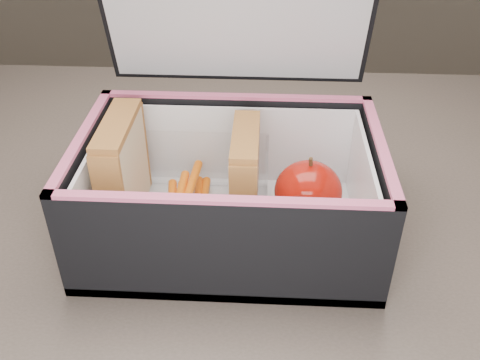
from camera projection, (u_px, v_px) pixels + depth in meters
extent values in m
cube|color=brown|center=(300.00, 220.00, 0.64)|extent=(1.20, 0.80, 0.03)
cube|color=#382D26|center=(29.00, 243.00, 1.16)|extent=(0.05, 0.05, 0.72)
cube|color=black|center=(237.00, 7.00, 0.58)|extent=(0.30, 0.06, 0.19)
cube|color=tan|center=(115.00, 172.00, 0.56)|extent=(0.01, 0.10, 0.11)
cube|color=#CF5D66|center=(124.00, 176.00, 0.57)|extent=(0.01, 0.10, 0.10)
cube|color=tan|center=(132.00, 172.00, 0.56)|extent=(0.01, 0.10, 0.11)
cube|color=#945A2A|center=(116.00, 125.00, 0.53)|extent=(0.03, 0.10, 0.01)
cube|color=tan|center=(237.00, 179.00, 0.56)|extent=(0.01, 0.09, 0.10)
cube|color=#CF5D66|center=(245.00, 182.00, 0.56)|extent=(0.01, 0.09, 0.09)
cube|color=tan|center=(253.00, 180.00, 0.56)|extent=(0.01, 0.09, 0.10)
cube|color=#945A2A|center=(245.00, 136.00, 0.53)|extent=(0.03, 0.10, 0.01)
cylinder|color=#D6480B|center=(198.00, 199.00, 0.60)|extent=(0.02, 0.08, 0.01)
cylinder|color=#D6480B|center=(179.00, 204.00, 0.58)|extent=(0.01, 0.08, 0.01)
cylinder|color=#D6480B|center=(192.00, 183.00, 0.59)|extent=(0.02, 0.08, 0.01)
cylinder|color=#D6480B|center=(203.00, 200.00, 0.60)|extent=(0.01, 0.08, 0.01)
cylinder|color=#D6480B|center=(172.00, 203.00, 0.58)|extent=(0.02, 0.08, 0.01)
cylinder|color=#D6480B|center=(180.00, 194.00, 0.57)|extent=(0.01, 0.08, 0.01)
cube|color=white|center=(304.00, 216.00, 0.59)|extent=(0.09, 0.09, 0.01)
ellipsoid|color=maroon|center=(308.00, 192.00, 0.56)|extent=(0.09, 0.09, 0.07)
cylinder|color=#483119|center=(311.00, 162.00, 0.54)|extent=(0.01, 0.01, 0.01)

